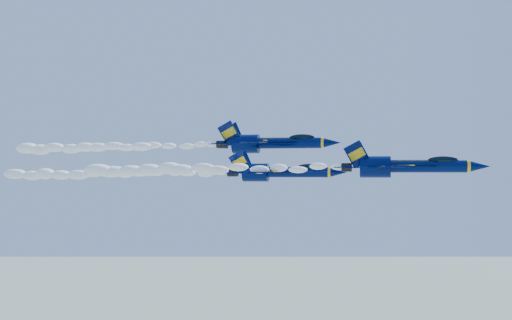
# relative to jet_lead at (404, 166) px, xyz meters

# --- Properties ---
(jet_lead) EXTENTS (16.79, 13.78, 6.24)m
(jet_lead) POSITION_rel_jet_lead_xyz_m (0.00, 0.00, 0.00)
(jet_lead) COLOR #000B3B
(smoke_trail_jet_lead) EXTENTS (34.02, 1.74, 1.56)m
(smoke_trail_jet_lead) POSITION_rel_jet_lead_xyz_m (-24.19, -0.00, -0.37)
(smoke_trail_jet_lead) COLOR white
(jet_second) EXTENTS (15.52, 12.73, 5.77)m
(jet_second) POSITION_rel_jet_lead_xyz_m (-15.73, 3.92, -0.71)
(jet_second) COLOR #000B3B
(smoke_trail_jet_second) EXTENTS (34.02, 1.60, 1.44)m
(smoke_trail_jet_second) POSITION_rel_jet_lead_xyz_m (-39.37, 3.92, -1.07)
(smoke_trail_jet_second) COLOR white
(jet_third) EXTENTS (18.40, 15.09, 6.84)m
(jet_third) POSITION_rel_jet_lead_xyz_m (-18.82, 13.50, 3.56)
(jet_third) COLOR #000B3B
(smoke_trail_jet_third) EXTENTS (34.02, 1.90, 1.71)m
(smoke_trail_jet_third) POSITION_rel_jet_lead_xyz_m (-43.69, 13.50, 3.17)
(smoke_trail_jet_third) COLOR white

